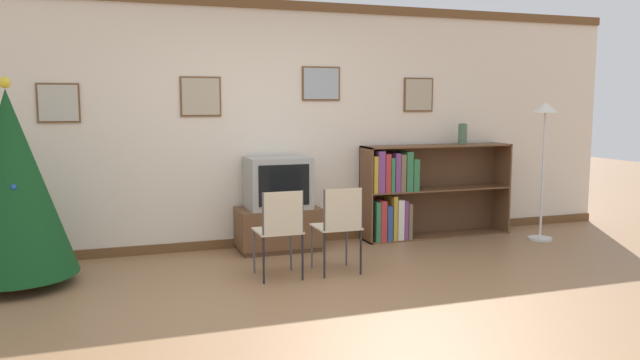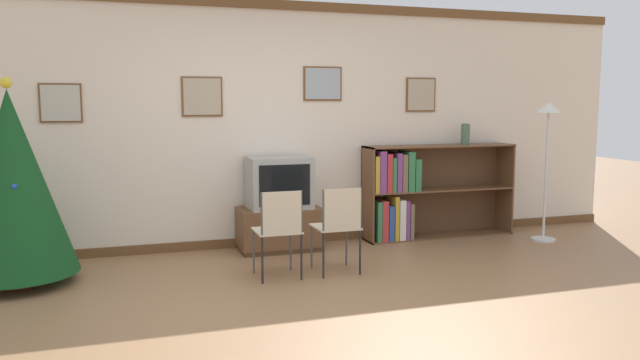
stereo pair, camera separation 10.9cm
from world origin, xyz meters
name	(u,v)px [view 2 (the right image)]	position (x,y,z in m)	size (l,w,h in m)	color
ground_plane	(326,305)	(0.00, 0.00, 0.00)	(24.00, 24.00, 0.00)	#936B47
wall_back	(261,125)	(0.00, 2.23, 1.35)	(9.13, 0.11, 2.70)	silver
christmas_tree	(12,183)	(-2.40, 1.39, 0.90)	(1.05, 1.05, 1.82)	maroon
tv_console	(279,229)	(0.12, 1.92, 0.23)	(0.88, 0.50, 0.47)	#4C311E
television	(279,182)	(0.12, 1.91, 0.74)	(0.66, 0.49, 0.55)	#9E9E99
folding_chair_left	(279,228)	(-0.16, 0.82, 0.47)	(0.40, 0.40, 0.82)	beige
folding_chair_right	(339,224)	(0.40, 0.82, 0.47)	(0.40, 0.40, 0.82)	beige
bookshelf	(411,193)	(1.74, 2.00, 0.55)	(1.85, 0.36, 1.10)	brown
vase	(465,134)	(2.44, 1.99, 1.22)	(0.11, 0.11, 0.25)	#47664C
standing_lamp	(548,135)	(3.16, 1.41, 1.23)	(0.28, 0.28, 1.60)	silver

